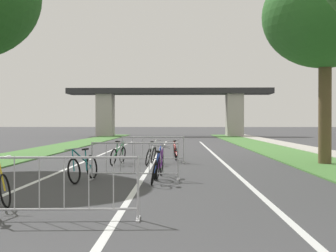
# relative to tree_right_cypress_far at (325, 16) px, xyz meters

# --- Properties ---
(grass_verge_left) EXTENTS (2.77, 57.95, 0.05)m
(grass_verge_left) POSITION_rel_tree_right_cypress_far_xyz_m (-13.12, 9.64, -5.62)
(grass_verge_left) COLOR #477A38
(grass_verge_left) RESTS_ON ground
(grass_verge_right) EXTENTS (2.77, 57.95, 0.05)m
(grass_verge_right) POSITION_rel_tree_right_cypress_far_xyz_m (-0.07, 9.64, -5.62)
(grass_verge_right) COLOR #477A38
(grass_verge_right) RESTS_ON ground
(sidewalk_path_right) EXTENTS (1.67, 57.95, 0.08)m
(sidewalk_path_right) POSITION_rel_tree_right_cypress_far_xyz_m (2.15, 9.64, -5.61)
(sidewalk_path_right) COLOR #ADA89E
(sidewalk_path_right) RESTS_ON ground
(lane_stripe_center) EXTENTS (0.14, 33.53, 0.01)m
(lane_stripe_center) POSITION_rel_tree_right_cypress_far_xyz_m (-6.59, 2.69, -5.64)
(lane_stripe_center) COLOR silver
(lane_stripe_center) RESTS_ON ground
(lane_stripe_right_lane) EXTENTS (0.14, 33.53, 0.01)m
(lane_stripe_right_lane) POSITION_rel_tree_right_cypress_far_xyz_m (-3.77, 2.69, -5.64)
(lane_stripe_right_lane) COLOR silver
(lane_stripe_right_lane) RESTS_ON ground
(lane_stripe_left_lane) EXTENTS (0.14, 33.53, 0.01)m
(lane_stripe_left_lane) POSITION_rel_tree_right_cypress_far_xyz_m (-9.42, 2.69, -5.64)
(lane_stripe_left_lane) COLOR silver
(lane_stripe_left_lane) RESTS_ON ground
(overpass_bridge) EXTENTS (23.78, 3.09, 5.56)m
(overpass_bridge) POSITION_rel_tree_right_cypress_far_xyz_m (-6.59, 33.82, -1.75)
(overpass_bridge) COLOR #2D2D30
(overpass_bridge) RESTS_ON ground
(tree_right_cypress_far) EXTENTS (4.72, 4.72, 7.69)m
(tree_right_cypress_far) POSITION_rel_tree_right_cypress_far_xyz_m (0.00, 0.00, 0.00)
(tree_right_cypress_far) COLOR brown
(tree_right_cypress_far) RESTS_ON ground
(crowd_barrier_nearest) EXTENTS (2.50, 0.57, 1.05)m
(crowd_barrier_nearest) POSITION_rel_tree_right_cypress_far_xyz_m (-7.44, -9.45, -5.12)
(crowd_barrier_nearest) COLOR #ADADB2
(crowd_barrier_nearest) RESTS_ON ground
(crowd_barrier_second) EXTENTS (2.50, 0.53, 1.05)m
(crowd_barrier_second) POSITION_rel_tree_right_cypress_far_xyz_m (-6.78, -4.48, -5.12)
(crowd_barrier_second) COLOR #ADADB2
(crowd_barrier_second) RESTS_ON ground
(crowd_barrier_third) EXTENTS (2.50, 0.56, 1.05)m
(crowd_barrier_third) POSITION_rel_tree_right_cypress_far_xyz_m (-6.57, 0.49, -5.12)
(crowd_barrier_third) COLOR #ADADB2
(crowd_barrier_third) RESTS_ON ground
(bicycle_purple_0) EXTENTS (0.56, 1.65, 1.00)m
(bicycle_purple_0) POSITION_rel_tree_right_cypress_far_xyz_m (-6.09, -4.00, -5.27)
(bicycle_purple_0) COLOR black
(bicycle_purple_0) RESTS_ON ground
(bicycle_blue_2) EXTENTS (0.52, 1.72, 1.00)m
(bicycle_blue_2) POSITION_rel_tree_right_cypress_far_xyz_m (-6.17, -5.05, -5.28)
(bicycle_blue_2) COLOR black
(bicycle_blue_2) RESTS_ON ground
(bicycle_silver_3) EXTENTS (0.60, 1.69, 0.99)m
(bicycle_silver_3) POSITION_rel_tree_right_cypress_far_xyz_m (-6.60, -0.12, -5.28)
(bicycle_silver_3) COLOR black
(bicycle_silver_3) RESTS_ON ground
(bicycle_green_4) EXTENTS (0.62, 1.72, 0.92)m
(bicycle_green_4) POSITION_rel_tree_right_cypress_far_xyz_m (-7.87, -0.10, -5.29)
(bicycle_green_4) COLOR black
(bicycle_green_4) RESTS_ON ground
(bicycle_teal_5) EXTENTS (0.68, 1.75, 0.95)m
(bicycle_teal_5) POSITION_rel_tree_right_cypress_far_xyz_m (-8.15, -4.85, -5.27)
(bicycle_teal_5) COLOR black
(bicycle_teal_5) RESTS_ON ground
(bicycle_red_6) EXTENTS (0.49, 1.64, 0.89)m
(bicycle_red_6) POSITION_rel_tree_right_cypress_far_xyz_m (-5.67, 1.07, -5.29)
(bicycle_red_6) COLOR black
(bicycle_red_6) RESTS_ON ground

